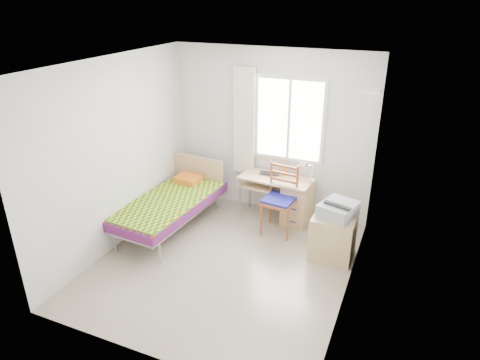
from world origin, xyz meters
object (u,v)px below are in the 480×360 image
object	(u,v)px
bed	(172,202)
desk	(293,200)
cabinet	(333,237)
printer	(338,210)
chair	(281,196)

from	to	relation	value
bed	desk	bearing A→B (deg)	32.10
bed	cabinet	distance (m)	2.43
cabinet	printer	size ratio (longest dim) A/B	1.06
bed	printer	xyz separation A→B (m)	(2.45, 0.16, 0.30)
bed	desk	world-z (taller)	bed
chair	printer	distance (m)	0.98
printer	desk	bearing A→B (deg)	155.11
bed	chair	xyz separation A→B (m)	(1.55, 0.53, 0.17)
desk	printer	xyz separation A→B (m)	(0.80, -0.70, 0.33)
chair	cabinet	bearing A→B (deg)	-17.65
chair	printer	xyz separation A→B (m)	(0.90, -0.37, 0.13)
chair	bed	bearing A→B (deg)	-154.48
printer	chair	bearing A→B (deg)	174.09
chair	desk	bearing A→B (deg)	80.23
chair	cabinet	xyz separation A→B (m)	(0.87, -0.39, -0.27)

